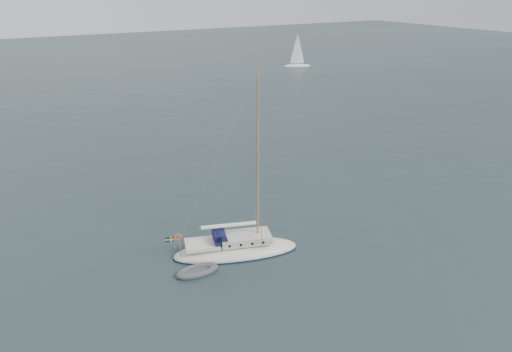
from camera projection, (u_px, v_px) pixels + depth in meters
ground at (278, 248)px, 33.13m from camera, size 300.00×300.00×0.00m
sailboat at (236, 241)px, 32.13m from camera, size 8.56×2.57×12.18m
dinghy at (197, 271)px, 30.15m from camera, size 2.70×1.22×0.39m
distant_yacht_b at (297, 51)px, 102.06m from camera, size 5.65×3.02×7.49m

